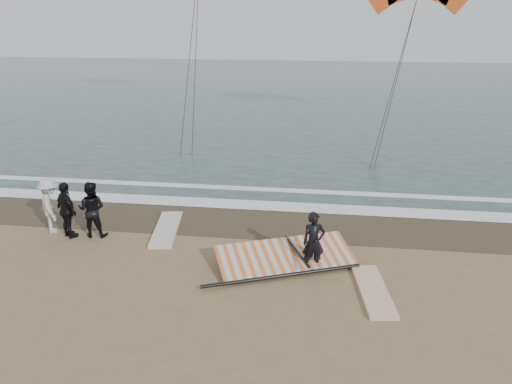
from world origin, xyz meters
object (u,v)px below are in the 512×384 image
man_main (314,242)px  board_cream (167,229)px  board_white (373,290)px  sail_rig (284,256)px

man_main → board_cream: man_main is taller
board_white → man_main: bearing=141.2°
man_main → sail_rig: size_ratio=0.42×
man_main → board_cream: size_ratio=0.63×
man_main → board_white: (1.53, -0.93, -0.79)m
man_main → sail_rig: 1.08m
board_white → board_cream: (-6.22, 2.88, 0.01)m
board_white → board_cream: bearing=147.5°
man_main → board_white: bearing=-47.4°
board_white → board_cream: 6.85m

